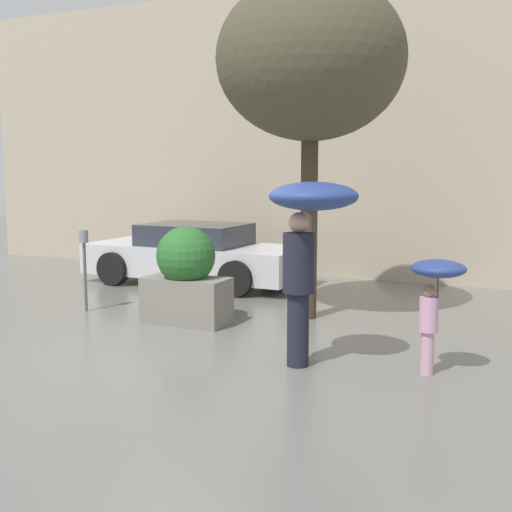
{
  "coord_description": "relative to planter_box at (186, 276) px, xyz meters",
  "views": [
    {
      "loc": [
        3.96,
        -6.39,
        2.22
      ],
      "look_at": [
        0.38,
        1.6,
        1.05
      ],
      "focal_mm": 45.0,
      "sensor_mm": 36.0,
      "label": 1
    }
  ],
  "objects": [
    {
      "name": "ground_plane",
      "position": [
        0.73,
        -1.58,
        -0.7
      ],
      "size": [
        40.0,
        40.0,
        0.0
      ],
      "primitive_type": "plane",
      "color": "slate"
    },
    {
      "name": "building_facade",
      "position": [
        0.73,
        4.92,
        2.3
      ],
      "size": [
        18.0,
        0.3,
        6.0
      ],
      "color": "#B7A88E",
      "rests_on": "ground"
    },
    {
      "name": "planter_box",
      "position": [
        0.0,
        0.0,
        0.0
      ],
      "size": [
        1.24,
        0.86,
        1.42
      ],
      "color": "gray",
      "rests_on": "ground"
    },
    {
      "name": "person_adult",
      "position": [
        2.32,
        -1.26,
        0.92
      ],
      "size": [
        0.99,
        0.99,
        2.1
      ],
      "rotation": [
        0.0,
        0.0,
        0.21
      ],
      "color": "#1E1E2D",
      "rests_on": "ground"
    },
    {
      "name": "person_child",
      "position": [
        3.67,
        -0.97,
        0.29
      ],
      "size": [
        0.59,
        0.59,
        1.27
      ],
      "rotation": [
        0.0,
        0.0,
        0.47
      ],
      "color": "#D199B7",
      "rests_on": "ground"
    },
    {
      "name": "parked_car_near",
      "position": [
        -1.53,
        2.97,
        -0.13
      ],
      "size": [
        4.36,
        2.01,
        1.18
      ],
      "rotation": [
        0.0,
        0.0,
        1.55
      ],
      "color": "silver",
      "rests_on": "ground"
    },
    {
      "name": "street_tree",
      "position": [
        1.51,
        1.05,
        3.09
      ],
      "size": [
        2.75,
        2.75,
        4.98
      ],
      "color": "#423323",
      "rests_on": "ground"
    },
    {
      "name": "parking_meter",
      "position": [
        -1.87,
        0.04,
        0.23
      ],
      "size": [
        0.14,
        0.14,
        1.3
      ],
      "color": "#595B60",
      "rests_on": "ground"
    }
  ]
}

